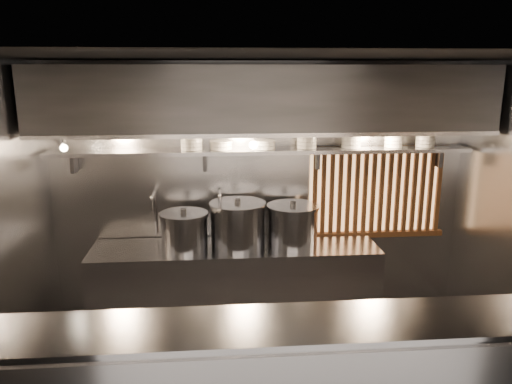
{
  "coord_description": "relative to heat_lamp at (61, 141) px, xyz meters",
  "views": [
    {
      "loc": [
        -0.5,
        -3.82,
        2.7
      ],
      "look_at": [
        -0.13,
        0.55,
        1.63
      ],
      "focal_mm": 35.0,
      "sensor_mm": 36.0,
      "label": 1
    }
  ],
  "objects": [
    {
      "name": "ceiling",
      "position": [
        1.9,
        -0.85,
        0.73
      ],
      "size": [
        4.5,
        4.5,
        0.0
      ],
      "primitive_type": "plane",
      "rotation": [
        3.14,
        0.0,
        0.0
      ],
      "color": "black",
      "rests_on": "wall_back"
    },
    {
      "name": "wall_back",
      "position": [
        1.9,
        0.65,
        -0.67
      ],
      "size": [
        4.5,
        0.0,
        4.5
      ],
      "primitive_type": "plane",
      "rotation": [
        1.57,
        0.0,
        0.0
      ],
      "color": "gray",
      "rests_on": "floor"
    },
    {
      "name": "cooking_bench",
      "position": [
        1.6,
        0.28,
        -1.62
      ],
      "size": [
        3.0,
        0.7,
        0.9
      ],
      "primitive_type": "cube",
      "color": "#A0A0A5",
      "rests_on": "floor"
    },
    {
      "name": "bowl_shelf",
      "position": [
        1.9,
        0.47,
        -0.19
      ],
      "size": [
        4.4,
        0.34,
        0.04
      ],
      "primitive_type": "cube",
      "color": "#A0A0A5",
      "rests_on": "wall_back"
    },
    {
      "name": "exhaust_hood",
      "position": [
        1.9,
        0.25,
        0.36
      ],
      "size": [
        4.4,
        0.81,
        0.65
      ],
      "color": "#2D2D30",
      "rests_on": "ceiling"
    },
    {
      "name": "wood_screen",
      "position": [
        3.2,
        0.6,
        -0.69
      ],
      "size": [
        1.56,
        0.09,
        1.04
      ],
      "color": "#F6B36E",
      "rests_on": "wall_back"
    },
    {
      "name": "faucet_left",
      "position": [
        0.75,
        0.52,
        -0.76
      ],
      "size": [
        0.04,
        0.3,
        0.5
      ],
      "color": "silver",
      "rests_on": "wall_back"
    },
    {
      "name": "faucet_right",
      "position": [
        1.45,
        0.52,
        -0.76
      ],
      "size": [
        0.04,
        0.3,
        0.5
      ],
      "color": "silver",
      "rests_on": "wall_back"
    },
    {
      "name": "heat_lamp",
      "position": [
        0.0,
        0.0,
        0.0
      ],
      "size": [
        0.25,
        0.35,
        0.2
      ],
      "color": "#A0A0A5",
      "rests_on": "exhaust_hood"
    },
    {
      "name": "pendant_bulb",
      "position": [
        1.8,
        0.35,
        -0.11
      ],
      "size": [
        0.09,
        0.09,
        0.19
      ],
      "color": "#2D2D30",
      "rests_on": "exhaust_hood"
    },
    {
      "name": "stock_pot_left",
      "position": [
        1.07,
        0.27,
        -0.97
      ],
      "size": [
        0.58,
        0.58,
        0.42
      ],
      "rotation": [
        0.0,
        0.0,
        -0.18
      ],
      "color": "#A0A0A5",
      "rests_on": "cooking_bench"
    },
    {
      "name": "stock_pot_mid",
      "position": [
        2.21,
        0.31,
        -0.95
      ],
      "size": [
        0.71,
        0.71,
        0.47
      ],
      "rotation": [
        0.0,
        0.0,
        -0.35
      ],
      "color": "#A0A0A5",
      "rests_on": "cooking_bench"
    },
    {
      "name": "stock_pot_right",
      "position": [
        1.63,
        0.31,
        -0.93
      ],
      "size": [
        0.67,
        0.67,
        0.51
      ],
      "rotation": [
        0.0,
        0.0,
        0.15
      ],
      "color": "#A0A0A5",
      "rests_on": "cooking_bench"
    },
    {
      "name": "bowl_stack_0",
      "position": [
        1.17,
        0.47,
        -0.08
      ],
      "size": [
        0.24,
        0.24,
        0.17
      ],
      "color": "white",
      "rests_on": "bowl_shelf"
    },
    {
      "name": "bowl_stack_1",
      "position": [
        1.47,
        0.47,
        -0.12
      ],
      "size": [
        0.24,
        0.24,
        0.09
      ],
      "color": "white",
      "rests_on": "bowl_shelf"
    },
    {
      "name": "bowl_stack_2",
      "position": [
        1.92,
        0.47,
        -0.12
      ],
      "size": [
        0.24,
        0.24,
        0.09
      ],
      "color": "white",
      "rests_on": "bowl_shelf"
    },
    {
      "name": "bowl_stack_3",
      "position": [
        2.37,
        0.47,
        -0.08
      ],
      "size": [
        0.22,
        0.22,
        0.17
      ],
      "color": "white",
      "rests_on": "bowl_shelf"
    },
    {
      "name": "bowl_stack_4",
      "position": [
        2.84,
        0.47,
        -0.08
      ],
      "size": [
        0.22,
        0.22,
        0.17
      ],
      "color": "white",
      "rests_on": "bowl_shelf"
    },
    {
      "name": "bowl_stack_5",
      "position": [
        3.31,
        0.47,
        -0.1
      ],
      "size": [
        0.2,
        0.2,
        0.13
      ],
      "color": "white",
      "rests_on": "bowl_shelf"
    },
    {
      "name": "bowl_stack_6",
      "position": [
        3.65,
        0.47,
        -0.08
      ],
      "size": [
        0.21,
        0.21,
        0.17
      ],
      "color": "white",
      "rests_on": "bowl_shelf"
    }
  ]
}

